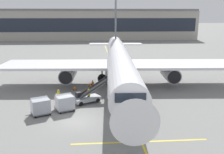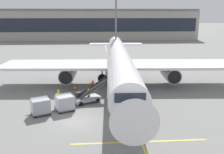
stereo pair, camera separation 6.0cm
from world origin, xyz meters
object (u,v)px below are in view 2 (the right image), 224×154
Objects in this scene: parked_airplane at (119,62)px; baggage_cart_lead at (65,102)px; belt_loader at (88,96)px; ground_crew_by_carts at (59,95)px; ground_crew_marshaller at (89,94)px; safety_cone_engine_keepout at (93,82)px; baggage_cart_second at (40,106)px; ground_crew_by_loader at (57,99)px; safety_cone_nose_mark at (90,84)px; safety_cone_wingtip at (75,88)px.

parked_airplane reaches higher than baggage_cart_lead.
ground_crew_by_carts is at bearing 179.89° from belt_loader.
ground_crew_marshaller is (3.74, 0.02, 0.00)m from ground_crew_by_carts.
ground_crew_marshaller reaches higher than safety_cone_engine_keepout.
baggage_cart_second is (-5.19, -3.66, 0.14)m from belt_loader.
belt_loader is 3.00× the size of ground_crew_by_loader.
ground_crew_by_loader is (1.48, 2.08, -0.00)m from baggage_cart_second.
parked_airplane is 9.55m from ground_crew_marshaller.
baggage_cart_lead reaches higher than ground_crew_marshaller.
parked_airplane is at bearing 49.44° from baggage_cart_second.
ground_crew_by_loader is (-3.71, -1.59, 0.13)m from belt_loader.
belt_loader is 1.87× the size of baggage_cart_lead.
safety_cone_nose_mark is at bearing 89.40° from ground_crew_marshaller.
baggage_cart_second is 2.55m from ground_crew_by_loader.
belt_loader is 4.04m from ground_crew_by_loader.
parked_airplane reaches higher than ground_crew_marshaller.
baggage_cart_lead is 10.31m from safety_cone_nose_mark.
ground_crew_marshaller is at bearing 23.15° from ground_crew_by_loader.
baggage_cart_second is at bearing -130.56° from parked_airplane.
ground_crew_by_carts is at bearing -117.30° from safety_cone_engine_keepout.
ground_crew_by_carts is at bearing -179.73° from ground_crew_marshaller.
safety_cone_engine_keepout is (0.48, 8.16, -0.61)m from ground_crew_marshaller.
baggage_cart_lead is at bearing -105.67° from safety_cone_nose_mark.
safety_cone_nose_mark is at bearing 74.33° from baggage_cart_lead.
ground_crew_marshaller is at bearing -68.78° from safety_cone_wingtip.
baggage_cart_second is 1.61× the size of ground_crew_by_carts.
safety_cone_nose_mark is at bearing -112.27° from safety_cone_engine_keepout.
parked_airplane is 11.85m from ground_crew_by_carts.
belt_loader is at bearing 35.21° from baggage_cart_second.
ground_crew_marshaller is at bearing -90.60° from safety_cone_nose_mark.
safety_cone_engine_keepout is (3.18, 10.88, -0.61)m from baggage_cart_lead.
ground_crew_by_loader is 7.34m from safety_cone_wingtip.
safety_cone_wingtip is (3.10, 9.21, -0.69)m from baggage_cart_second.
belt_loader is 3.78m from baggage_cart_lead.
ground_crew_by_carts is 2.71× the size of safety_cone_wingtip.
safety_cone_engine_keepout is 1.06m from safety_cone_nose_mark.
baggage_cart_lead is at bearing -134.79° from ground_crew_marshaller.
ground_crew_by_loader is 1.00× the size of ground_crew_by_carts.
baggage_cart_second reaches higher than safety_cone_engine_keepout.
safety_cone_wingtip is at bearing -134.79° from safety_cone_engine_keepout.
safety_cone_engine_keepout reaches higher than safety_cone_wingtip.
parked_airplane reaches higher than ground_crew_by_carts.
baggage_cart_lead reaches higher than safety_cone_wingtip.
baggage_cart_lead and baggage_cart_second have the same top height.
baggage_cart_lead is at bearing -124.77° from parked_airplane.
ground_crew_by_loader is 1.59m from ground_crew_by_carts.
baggage_cart_lead is 3.84m from ground_crew_marshaller.
ground_crew_by_carts is (0.02, 1.59, 0.00)m from ground_crew_by_loader.
parked_airplane is 13.19m from baggage_cart_lead.
ground_crew_by_loader is 1.00× the size of ground_crew_marshaller.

